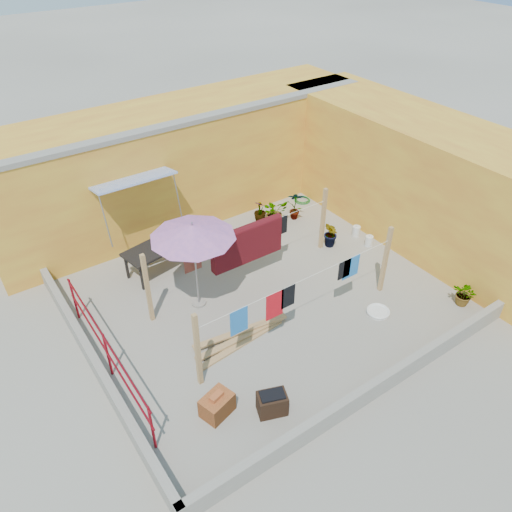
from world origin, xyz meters
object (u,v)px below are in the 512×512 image
at_px(brick_stack, 217,405).
at_px(white_basin, 378,312).
at_px(plant_back_a, 275,212).
at_px(green_hose, 302,200).
at_px(water_jug_b, 356,231).
at_px(outdoor_table, 156,249).
at_px(brazier, 272,403).
at_px(water_jug_a, 369,241).
at_px(patio_umbrella, 193,232).

relative_size(brick_stack, white_basin, 1.26).
bearing_deg(plant_back_a, green_hose, 21.25).
relative_size(green_hose, plant_back_a, 0.63).
bearing_deg(green_hose, white_basin, -110.23).
relative_size(water_jug_b, green_hose, 0.67).
relative_size(outdoor_table, brick_stack, 2.53).
xyz_separation_m(brazier, green_hose, (5.45, 5.82, -0.20)).
bearing_deg(green_hose, outdoor_table, -172.24).
distance_m(outdoor_table, white_basin, 5.56).
distance_m(brazier, water_jug_b, 6.44).
relative_size(brazier, plant_back_a, 0.79).
height_order(brazier, water_jug_b, brazier).
xyz_separation_m(outdoor_table, green_hose, (5.29, 0.72, -0.64)).
bearing_deg(water_jug_b, plant_back_a, 130.09).
bearing_deg(brick_stack, green_hose, 39.91).
bearing_deg(green_hose, water_jug_a, -91.08).
xyz_separation_m(brazier, plant_back_a, (3.93, 5.23, 0.16)).
height_order(green_hose, plant_back_a, plant_back_a).
bearing_deg(brazier, plant_back_a, 53.06).
relative_size(brazier, water_jug_a, 1.91).
height_order(brick_stack, green_hose, brick_stack).
height_order(outdoor_table, brick_stack, outdoor_table).
relative_size(white_basin, green_hose, 1.07).
xyz_separation_m(green_hose, plant_back_a, (-1.52, -0.59, 0.36)).
height_order(patio_umbrella, brazier, patio_umbrella).
relative_size(outdoor_table, brazier, 2.73).
distance_m(water_jug_a, water_jug_b, 0.55).
height_order(water_jug_a, water_jug_b, water_jug_b).
bearing_deg(brick_stack, brazier, -33.10).
distance_m(water_jug_a, green_hose, 2.94).
bearing_deg(brazier, green_hose, 46.88).
xyz_separation_m(white_basin, green_hose, (1.86, 5.04, -0.02)).
bearing_deg(plant_back_a, outdoor_table, -178.00).
relative_size(patio_umbrella, outdoor_table, 1.42).
bearing_deg(outdoor_table, plant_back_a, 2.00).
bearing_deg(brick_stack, patio_umbrella, 66.91).
xyz_separation_m(water_jug_a, plant_back_a, (-1.46, 2.35, 0.25)).
bearing_deg(outdoor_table, water_jug_b, -17.51).
bearing_deg(water_jug_b, green_hose, 90.00).
height_order(outdoor_table, water_jug_a, outdoor_table).
distance_m(patio_umbrella, water_jug_a, 5.39).
bearing_deg(brick_stack, outdoor_table, 77.57).
xyz_separation_m(outdoor_table, water_jug_b, (5.29, -1.67, -0.53)).
bearing_deg(white_basin, water_jug_b, 54.96).
relative_size(brick_stack, brazier, 1.08).
bearing_deg(patio_umbrella, brick_stack, -113.09).
bearing_deg(plant_back_a, patio_umbrella, -152.95).
bearing_deg(water_jug_a, green_hose, 88.92).
distance_m(white_basin, water_jug_a, 2.77).
bearing_deg(patio_umbrella, water_jug_b, 0.18).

